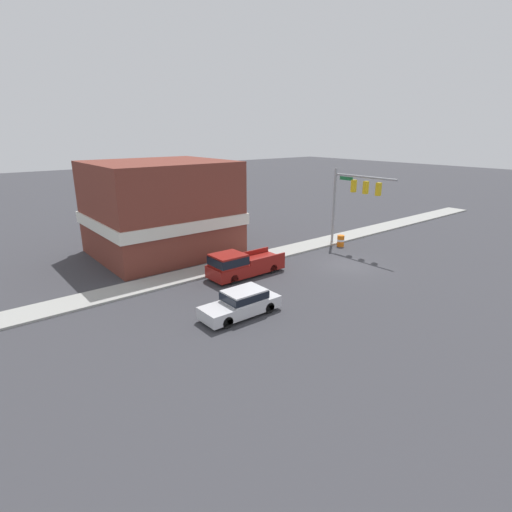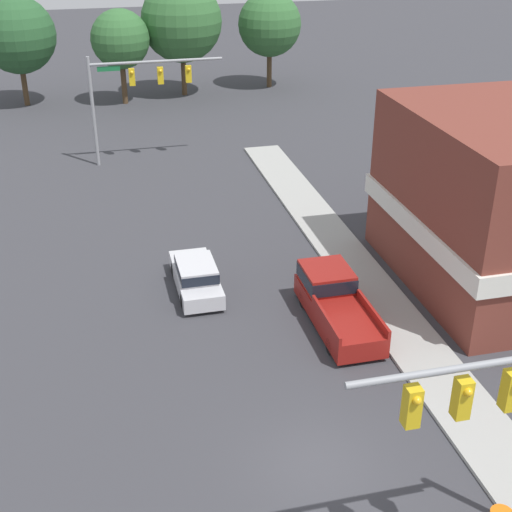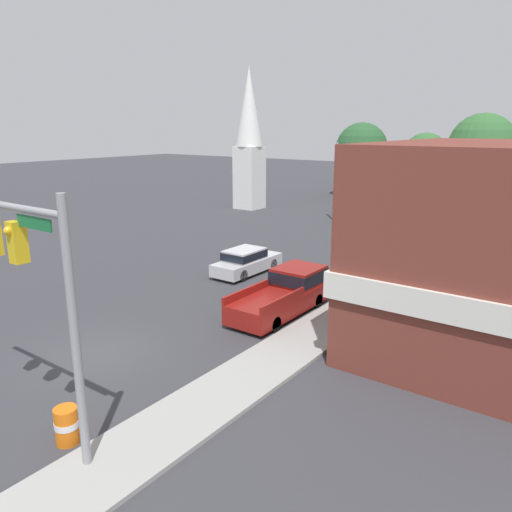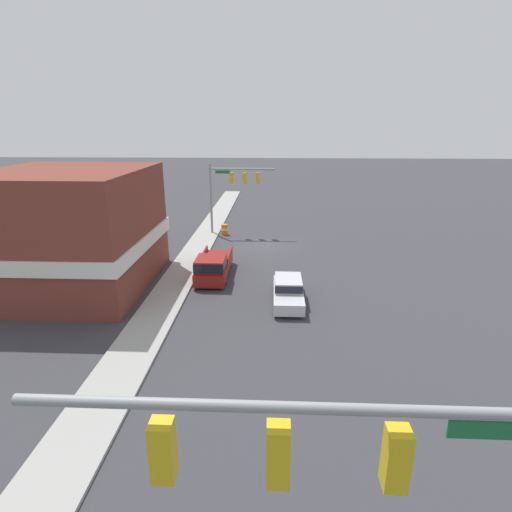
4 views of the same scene
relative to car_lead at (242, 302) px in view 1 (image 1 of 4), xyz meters
name	(u,v)px [view 1 (image 1 of 4)]	position (x,y,z in m)	size (l,w,h in m)	color
ground_plane	(347,266)	(1.85, -11.62, -0.77)	(200.00, 200.00, 0.00)	#38383D
sidewalk_curb	(296,249)	(7.55, -11.62, -0.70)	(2.40, 60.00, 0.14)	#9E9E99
near_signal_assembly	(354,192)	(4.93, -15.82, 4.23)	(6.30, 0.49, 6.86)	gray
car_lead	(242,302)	(0.00, 0.00, 0.00)	(1.76, 4.70, 1.47)	black
pickup_truck_parked	(240,264)	(5.13, -3.68, 0.15)	(2.05, 5.73, 1.85)	black
construction_barrel	(341,241)	(5.75, -15.49, -0.25)	(0.65, 0.65, 1.02)	orange
corner_brick_building	(161,209)	(14.07, -2.14, 2.99)	(9.93, 10.98, 7.70)	brown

